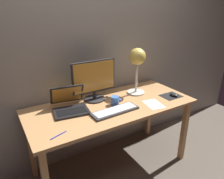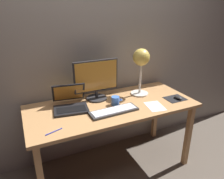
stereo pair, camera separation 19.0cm
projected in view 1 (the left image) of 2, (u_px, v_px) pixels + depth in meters
name	position (u px, v px, depth m)	size (l,w,h in m)	color
ground_plane	(112.00, 166.00, 2.30)	(4.80, 4.80, 0.00)	brown
back_wall	(91.00, 40.00, 2.13)	(4.80, 0.06, 2.60)	gray
desk	(112.00, 112.00, 2.05)	(1.60, 0.70, 0.74)	tan
monitor	(94.00, 79.00, 2.05)	(0.45, 0.21, 0.40)	#28282B
keyboard_main	(115.00, 111.00, 1.88)	(0.44, 0.16, 0.03)	#38383A
laptop	(69.00, 103.00, 1.92)	(0.35, 0.36, 0.21)	black
desk_lamp	(137.00, 61.00, 2.16)	(0.18, 0.18, 0.49)	beige
mousepad	(171.00, 96.00, 2.21)	(0.20, 0.16, 0.00)	black
mouse	(174.00, 95.00, 2.20)	(0.06, 0.10, 0.03)	#28282B
coffee_mug	(115.00, 101.00, 2.01)	(0.11, 0.08, 0.08)	#3F72CC
paper_sheet_by_keyboard	(154.00, 104.00, 2.03)	(0.15, 0.21, 0.00)	white
pen	(59.00, 135.00, 1.54)	(0.01, 0.01, 0.14)	#2633A5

